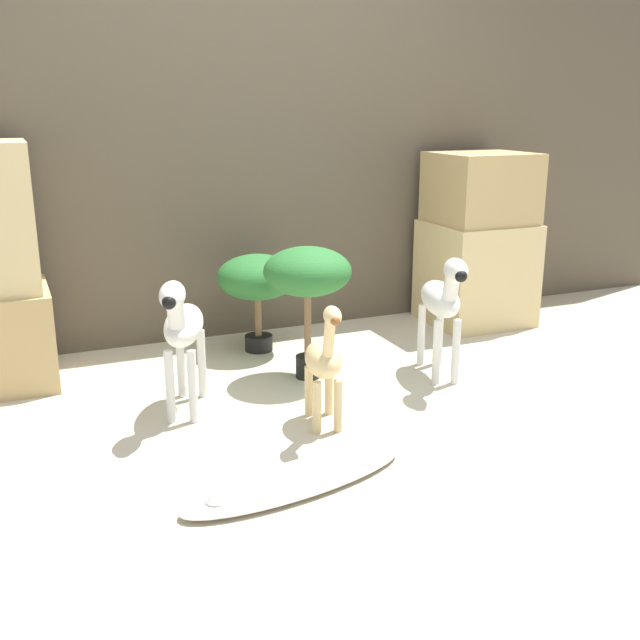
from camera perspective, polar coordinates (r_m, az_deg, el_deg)
ground_plane at (r=3.20m, az=2.64°, el=-8.35°), size 14.00×14.00×0.00m
wall_back at (r=4.37m, az=-6.29°, el=13.12°), size 6.40×0.08×2.20m
rock_pillar_right at (r=4.72m, az=11.93°, el=5.83°), size 0.59×0.55×1.05m
zebra_right at (r=3.72m, az=9.33°, el=1.55°), size 0.27×0.55×0.65m
zebra_left at (r=3.28m, az=-10.46°, el=-0.49°), size 0.32×0.55×0.65m
giraffe_figurine at (r=3.13m, az=0.32°, el=-3.09°), size 0.20×0.40×0.57m
potted_palm_front at (r=3.63m, az=-0.96°, el=3.42°), size 0.43×0.43×0.66m
potted_palm_back at (r=4.09m, az=-4.80°, el=3.06°), size 0.44×0.44×0.54m
surfboard at (r=2.76m, az=-1.96°, el=-12.09°), size 0.94×0.43×0.09m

